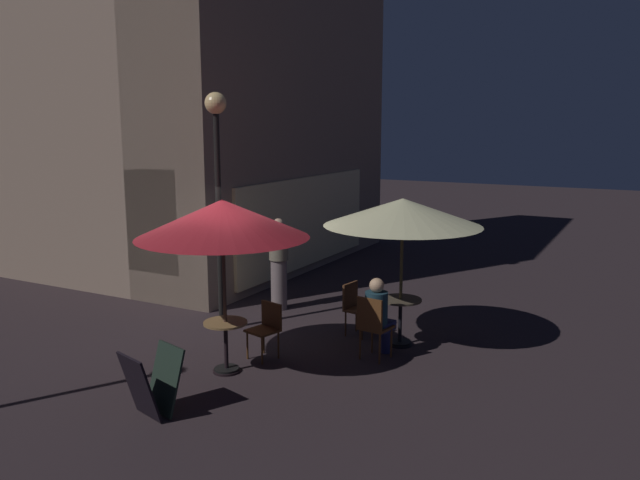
% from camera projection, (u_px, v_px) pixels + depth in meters
% --- Properties ---
extents(ground_plane, '(60.00, 60.00, 0.00)m').
position_uv_depth(ground_plane, '(220.00, 352.00, 10.08)').
color(ground_plane, '#2E2427').
extents(cafe_building, '(8.31, 8.80, 9.07)m').
position_uv_depth(cafe_building, '(178.00, 80.00, 14.78)').
color(cafe_building, gray).
rests_on(cafe_building, ground).
extents(street_lamp_near_corner, '(0.36, 0.36, 4.05)m').
position_uv_depth(street_lamp_near_corner, '(217.00, 157.00, 10.65)').
color(street_lamp_near_corner, black).
rests_on(street_lamp_near_corner, ground).
extents(menu_sandwich_board, '(0.75, 0.70, 0.83)m').
position_uv_depth(menu_sandwich_board, '(152.00, 383.00, 7.82)').
color(menu_sandwich_board, black).
rests_on(menu_sandwich_board, ground).
extents(cafe_table_0, '(0.68, 0.68, 0.77)m').
position_uv_depth(cafe_table_0, '(400.00, 313.00, 10.31)').
color(cafe_table_0, black).
rests_on(cafe_table_0, ground).
extents(cafe_table_1, '(0.63, 0.63, 0.75)m').
position_uv_depth(cafe_table_1, '(226.00, 338.00, 9.19)').
color(cafe_table_1, black).
rests_on(cafe_table_1, ground).
extents(patio_umbrella_0, '(2.50, 2.50, 2.40)m').
position_uv_depth(patio_umbrella_0, '(403.00, 213.00, 10.01)').
color(patio_umbrella_0, black).
rests_on(patio_umbrella_0, ground).
extents(patio_umbrella_1, '(2.44, 2.44, 2.51)m').
position_uv_depth(patio_umbrella_1, '(222.00, 219.00, 8.88)').
color(patio_umbrella_1, black).
rests_on(patio_umbrella_1, ground).
extents(cafe_chair_0, '(0.47, 0.47, 0.89)m').
position_uv_depth(cafe_chair_0, '(355.00, 304.00, 10.81)').
color(cafe_chair_0, '#51301B').
rests_on(cafe_chair_0, ground).
extents(cafe_chair_1, '(0.49, 0.49, 0.99)m').
position_uv_depth(cafe_chair_1, '(373.00, 322.00, 9.63)').
color(cafe_chair_1, brown).
rests_on(cafe_chair_1, ground).
extents(cafe_chair_2, '(0.51, 0.51, 0.85)m').
position_uv_depth(cafe_chair_2, '(267.00, 325.00, 9.76)').
color(cafe_chair_2, '#553116').
rests_on(cafe_chair_2, ground).
extents(patron_seated_0, '(0.54, 0.40, 1.26)m').
position_uv_depth(patron_seated_0, '(378.00, 312.00, 9.72)').
color(patron_seated_0, navy).
rests_on(patron_seated_0, ground).
extents(patron_standing_1, '(0.37, 0.37, 1.78)m').
position_uv_depth(patron_standing_1, '(279.00, 264.00, 12.25)').
color(patron_standing_1, slate).
rests_on(patron_standing_1, ground).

